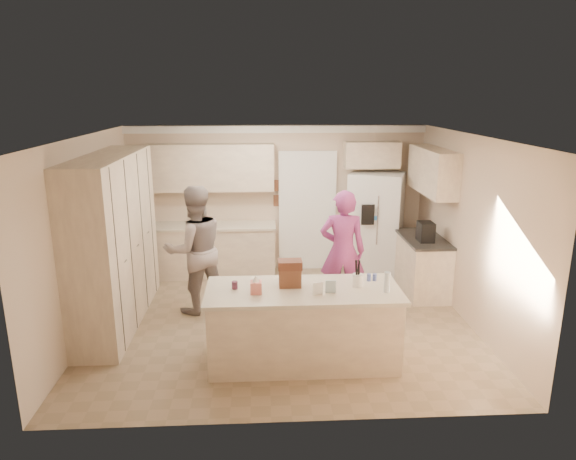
{
  "coord_description": "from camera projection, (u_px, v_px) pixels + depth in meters",
  "views": [
    {
      "loc": [
        -0.28,
        -6.69,
        3.15
      ],
      "look_at": [
        0.1,
        0.35,
        1.25
      ],
      "focal_mm": 32.0,
      "sensor_mm": 36.0,
      "label": 1
    }
  ],
  "objects": [
    {
      "name": "fridge_magnets",
      "position": [
        380.0,
        229.0,
        8.72
      ],
      "size": [
        0.76,
        0.02,
        1.44
      ],
      "primitive_type": null,
      "color": "tan",
      "rests_on": "refrigerator"
    },
    {
      "name": "back_countertop",
      "position": [
        211.0,
        226.0,
        8.91
      ],
      "size": [
        2.24,
        0.63,
        0.04
      ],
      "primitive_type": "cube",
      "color": "beige",
      "rests_on": "back_base_cab"
    },
    {
      "name": "crown_back",
      "position": [
        276.0,
        129.0,
        8.8
      ],
      "size": [
        5.2,
        0.08,
        0.12
      ],
      "primitive_type": "cube",
      "color": "white",
      "rests_on": "wall_back"
    },
    {
      "name": "teen_boy",
      "position": [
        195.0,
        250.0,
        7.42
      ],
      "size": [
        1.12,
        1.02,
        1.88
      ],
      "primitive_type": "imported",
      "rotation": [
        0.0,
        0.0,
        3.55
      ],
      "color": "gray",
      "rests_on": "floor"
    },
    {
      "name": "teen_girl",
      "position": [
        343.0,
        251.0,
        7.47
      ],
      "size": [
        0.71,
        0.51,
        1.81
      ],
      "primitive_type": "imported",
      "rotation": [
        0.0,
        0.0,
        3.02
      ],
      "color": "#9F4385",
      "rests_on": "floor"
    },
    {
      "name": "fridge_dispenser",
      "position": [
        368.0,
        215.0,
        8.64
      ],
      "size": [
        0.22,
        0.03,
        0.35
      ],
      "primitive_type": "cube",
      "color": "black",
      "rests_on": "refrigerator"
    },
    {
      "name": "dollhouse_body",
      "position": [
        290.0,
        277.0,
        6.05
      ],
      "size": [
        0.26,
        0.18,
        0.22
      ],
      "primitive_type": "cube",
      "color": "brown",
      "rests_on": "island_top"
    },
    {
      "name": "greeting_card_b",
      "position": [
        331.0,
        287.0,
        5.84
      ],
      "size": [
        0.12,
        0.05,
        0.16
      ],
      "primitive_type": "cube",
      "rotation": [
        0.15,
        0.0,
        -0.1
      ],
      "color": "silver",
      "rests_on": "island_top"
    },
    {
      "name": "jam_jar",
      "position": [
        235.0,
        285.0,
        5.99
      ],
      "size": [
        0.07,
        0.07,
        0.09
      ],
      "primitive_type": "cylinder",
      "color": "#59263F",
      "rests_on": "island_top"
    },
    {
      "name": "island_top",
      "position": [
        303.0,
        291.0,
        6.0
      ],
      "size": [
        2.28,
        0.96,
        0.05
      ],
      "primitive_type": "cube",
      "color": "beige",
      "rests_on": "island_base"
    },
    {
      "name": "greeting_card_a",
      "position": [
        318.0,
        289.0,
        5.79
      ],
      "size": [
        0.12,
        0.06,
        0.16
      ],
      "primitive_type": "cube",
      "rotation": [
        0.15,
        0.0,
        0.2
      ],
      "color": "white",
      "rests_on": "island_top"
    },
    {
      "name": "wall_frame_upper",
      "position": [
        278.0,
        186.0,
        9.07
      ],
      "size": [
        0.15,
        0.02,
        0.2
      ],
      "primitive_type": "cube",
      "color": "brown",
      "rests_on": "wall_back"
    },
    {
      "name": "floor",
      "position": [
        282.0,
        322.0,
        7.28
      ],
      "size": [
        5.2,
        4.6,
        0.02
      ],
      "primitive_type": "cube",
      "color": "#8C755A",
      "rests_on": "ground"
    },
    {
      "name": "dollhouse_roof",
      "position": [
        290.0,
        264.0,
        6.01
      ],
      "size": [
        0.28,
        0.2,
        0.1
      ],
      "primitive_type": "cube",
      "color": "#592D1E",
      "rests_on": "dollhouse_body"
    },
    {
      "name": "water_bottle",
      "position": [
        387.0,
        282.0,
        5.87
      ],
      "size": [
        0.07,
        0.07,
        0.24
      ],
      "primitive_type": "cylinder",
      "color": "silver",
      "rests_on": "island_top"
    },
    {
      "name": "refrigerator",
      "position": [
        375.0,
        224.0,
        9.07
      ],
      "size": [
        1.1,
        0.99,
        1.8
      ],
      "primitive_type": "cube",
      "rotation": [
        0.0,
        0.0,
        -0.38
      ],
      "color": "white",
      "rests_on": "floor"
    },
    {
      "name": "ceiling",
      "position": [
        282.0,
        135.0,
        6.6
      ],
      "size": [
        5.2,
        4.6,
        0.02
      ],
      "primitive_type": "cube",
      "color": "white",
      "rests_on": "wall_back"
    },
    {
      "name": "fridge_seam",
      "position": [
        380.0,
        229.0,
        8.73
      ],
      "size": [
        0.02,
        0.02,
        1.78
      ],
      "primitive_type": "cube",
      "color": "gray",
      "rests_on": "refrigerator"
    },
    {
      "name": "right_countertop",
      "position": [
        423.0,
        239.0,
        8.13
      ],
      "size": [
        0.63,
        1.24,
        0.04
      ],
      "primitive_type": "cube",
      "color": "#2D2B28",
      "rests_on": "right_base_cab"
    },
    {
      "name": "wall_right",
      "position": [
        471.0,
        231.0,
        7.08
      ],
      "size": [
        0.02,
        4.6,
        2.6
      ],
      "primitive_type": "cube",
      "color": "beige",
      "rests_on": "ground"
    },
    {
      "name": "wall_front",
      "position": [
        293.0,
        300.0,
        4.72
      ],
      "size": [
        5.2,
        0.02,
        2.6
      ],
      "primitive_type": "cube",
      "color": "beige",
      "rests_on": "ground"
    },
    {
      "name": "pantry_bank",
      "position": [
        115.0,
        241.0,
        7.05
      ],
      "size": [
        0.6,
        2.6,
        2.35
      ],
      "primitive_type": "cube",
      "color": "beige",
      "rests_on": "floor"
    },
    {
      "name": "wall_left",
      "position": [
        86.0,
        236.0,
        6.81
      ],
      "size": [
        0.02,
        4.6,
        2.6
      ],
      "primitive_type": "cube",
      "color": "beige",
      "rests_on": "ground"
    },
    {
      "name": "tissue_box",
      "position": [
        256.0,
        287.0,
        5.85
      ],
      "size": [
        0.13,
        0.13,
        0.14
      ],
      "primitive_type": "cube",
      "color": "#E5796D",
      "rests_on": "island_top"
    },
    {
      "name": "wall_frame_lower",
      "position": [
        278.0,
        201.0,
        9.14
      ],
      "size": [
        0.15,
        0.02,
        0.2
      ],
      "primitive_type": "cube",
      "color": "brown",
      "rests_on": "wall_back"
    },
    {
      "name": "over_fridge_cab",
      "position": [
        372.0,
        155.0,
        8.87
      ],
      "size": [
        0.95,
        0.35,
        0.45
      ],
      "primitive_type": "cube",
      "color": "beige",
      "rests_on": "wall_back"
    },
    {
      "name": "back_base_cab",
      "position": [
        212.0,
        251.0,
        9.04
      ],
      "size": [
        2.2,
        0.6,
        0.88
      ],
      "primitive_type": "cube",
      "color": "beige",
      "rests_on": "floor"
    },
    {
      "name": "tissue_plume",
      "position": [
        256.0,
        278.0,
        5.82
      ],
      "size": [
        0.08,
        0.08,
        0.08
      ],
      "primitive_type": "cone",
      "color": "white",
      "rests_on": "tissue_box"
    },
    {
      "name": "shaker_pepper",
      "position": [
        375.0,
        277.0,
        6.24
      ],
      "size": [
        0.05,
        0.05,
        0.09
      ],
      "primitive_type": "cylinder",
      "color": "#4A5BA6",
      "rests_on": "island_top"
    },
    {
      "name": "doorway_opening",
      "position": [
        307.0,
        213.0,
        9.24
      ],
      "size": [
        0.9,
        0.06,
        2.1
      ],
      "primitive_type": "cube",
      "color": "black",
      "rests_on": "floor"
    },
    {
      "name": "right_base_cab",
      "position": [
        422.0,
        266.0,
        8.25
      ],
      "size": [
        0.6,
        1.2,
        0.88
      ],
      "primitive_type": "cube",
      "color": "beige",
      "rests_on": "floor"
    },
    {
      "name": "fridge_handle_r",
      "position": [
        383.0,
        220.0,
        8.68
      ],
      "size": [
        0.02,
        0.02,
        0.85
      ],
      "primitive_type": "cylinder",
      "color": "silver",
      "rests_on": "refrigerator"
    },
    {
      "name": "wall_back",
      "position": [
        276.0,
        199.0,
        9.17
      ],
      "size": [
        5.2,
        0.02,
        2.6
      ],
      "primitive_type": "cube",
      "color": "beige",
      "rests_on": "ground"
    },
    {
      "name": "right_upper_cab",
      "position": [
        433.0,
        171.0,
        8.06
      ],
      "size": [
        0.35,
        1.5,
        0.7
      ],
      "primitive_type": "cube",
      "color": "beige",
      "rests_on": "wall_right"
    },
    {
      "name": "island_base",
      "position": [
        303.0,
        327.0,
        6.12
      ],
      "size": [
        2.2,
        0.9,
        0.88
      ],
      "primitive_type": "cube",
      "color": "beige",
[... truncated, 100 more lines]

